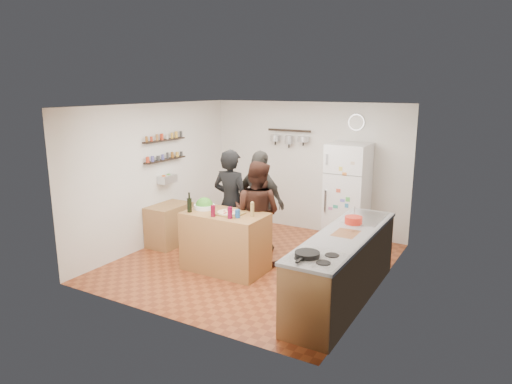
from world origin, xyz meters
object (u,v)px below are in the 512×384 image
Objects in this scene: person_back at (260,202)px; skillet at (307,254)px; salad_bowl at (204,207)px; salt_canister at (238,214)px; prep_island at (225,242)px; person_center at (257,213)px; counter_run at (343,268)px; wine_bottle at (189,205)px; wall_clock at (356,122)px; fridge at (347,194)px; red_bowl at (353,220)px; pepper_mill at (252,210)px; side_table at (169,225)px; person_left at (231,203)px.

person_back is 6.18× the size of skillet.
salt_canister is at bearing -13.28° from salad_bowl.
person_center is (0.27, 0.50, 0.37)m from prep_island.
wine_bottle is at bearing -176.89° from counter_run.
prep_island reaches higher than counter_run.
wall_clock is (1.17, 2.54, 1.69)m from prep_island.
person_back reaches higher than prep_island.
fridge reaches higher than person_back.
wine_bottle is at bearing -106.50° from salad_bowl.
red_bowl reaches higher than prep_island.
red_bowl is at bearing -71.86° from wall_clock.
prep_island is at bearing 149.42° from skillet.
wall_clock is at bearing 90.00° from fridge.
salt_canister is at bearing -110.45° from fridge.
salad_bowl is 1.82× the size of pepper_mill.
pepper_mill is 1.03m from person_back.
prep_island is 1.60m from side_table.
wine_bottle is at bearing -172.87° from salt_canister.
salad_bowl is 2.70× the size of salt_canister.
person_left is 0.52m from person_back.
prep_island is at bearing 100.65° from person_back.
salad_bowl is at bearing 176.62° from counter_run.
wall_clock is (0.00, 0.33, 1.25)m from fridge.
pepper_mill is 0.74× the size of red_bowl.
wine_bottle is 0.12× the size of person_back.
salad_bowl is at bearing 153.33° from skillet.
wall_clock reaches higher than person_left.
salad_bowl is 3.19m from wall_clock.
fridge reaches higher than wine_bottle.
prep_island is 0.71m from pepper_mill.
counter_run is at bearing -2.64° from prep_island.
person_back is at bearing 112.87° from pepper_mill.
fridge reaches higher than red_bowl.
wine_bottle is 1.34m from person_back.
fridge is (-0.65, 3.29, -0.05)m from skillet.
salt_canister is (0.72, -0.17, 0.03)m from salad_bowl.
person_left reaches higher than counter_run.
person_back is (0.55, 1.21, -0.15)m from wine_bottle.
person_back reaches higher than wine_bottle.
side_table is (-3.44, 0.56, -0.09)m from counter_run.
person_left is at bearing 74.24° from wine_bottle.
salad_bowl is 0.18× the size of person_left.
skillet is (2.32, -0.86, -0.07)m from wine_bottle.
person_center is (0.69, 0.45, -0.11)m from salad_bowl.
wine_bottle is 0.85m from person_left.
prep_island is 0.75× the size of person_center.
prep_island is 3.27m from wall_clock.
salad_bowl is 0.12× the size of counter_run.
person_left reaches higher than skillet.
wall_clock is 0.37× the size of side_table.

